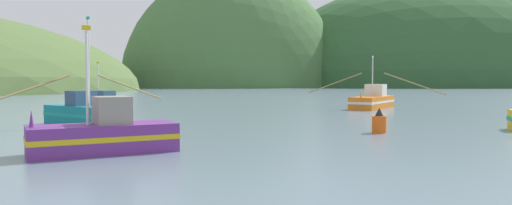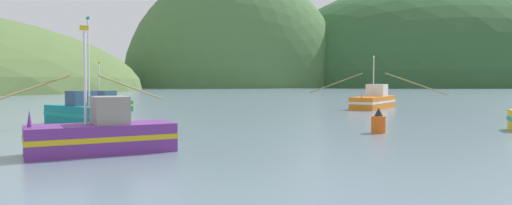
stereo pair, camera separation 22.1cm
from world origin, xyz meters
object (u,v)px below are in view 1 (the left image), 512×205
object	(u,v)px
fishing_boat_orange	(373,101)
fishing_boat_purple	(104,135)
fishing_boat_teal	(85,114)
fishing_boat_green	(103,104)
channel_buoy	(379,122)

from	to	relation	value
fishing_boat_orange	fishing_boat_purple	bearing A→B (deg)	-0.33
fishing_boat_teal	fishing_boat_purple	bearing A→B (deg)	-28.53
fishing_boat_purple	fishing_boat_green	bearing A→B (deg)	-99.93
fishing_boat_orange	channel_buoy	distance (m)	25.10
fishing_boat_purple	fishing_boat_teal	bearing A→B (deg)	-94.73
fishing_boat_orange	channel_buoy	xyz separation A→B (m)	(-12.67, -21.66, -0.25)
fishing_boat_purple	channel_buoy	size ratio (longest dim) A/B	4.29
fishing_boat_green	channel_buoy	distance (m)	31.08
fishing_boat_purple	channel_buoy	world-z (taller)	fishing_boat_purple
fishing_boat_green	fishing_boat_teal	distance (m)	16.78
fishing_boat_teal	channel_buoy	bearing A→B (deg)	24.88
fishing_boat_orange	fishing_boat_teal	xyz separation A→B (m)	(-29.50, -11.65, -0.05)
fishing_boat_orange	fishing_boat_purple	distance (m)	37.64
fishing_boat_green	channel_buoy	world-z (taller)	fishing_boat_green
fishing_boat_purple	fishing_boat_teal	distance (m)	13.41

